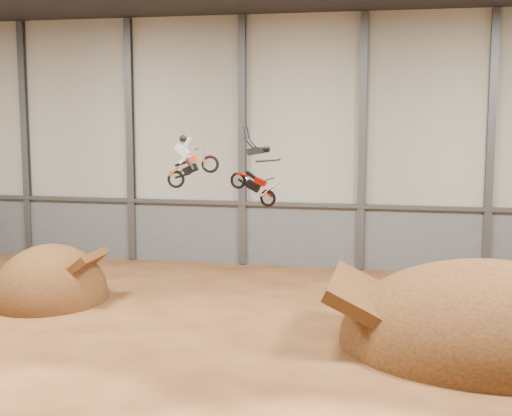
{
  "coord_description": "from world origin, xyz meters",
  "views": [
    {
      "loc": [
        5.54,
        -24.28,
        8.59
      ],
      "look_at": [
        -0.32,
        4.0,
        4.75
      ],
      "focal_mm": 50.0,
      "sensor_mm": 36.0,
      "label": 1
    }
  ],
  "objects_px": {
    "fmx_rider_b": "(249,166)",
    "takeoff_ramp": "(51,300)",
    "landing_ramp": "(486,346)",
    "fmx_rider_a": "(196,155)"
  },
  "relations": [
    {
      "from": "fmx_rider_b",
      "to": "takeoff_ramp",
      "type": "bearing_deg",
      "value": 175.44
    },
    {
      "from": "takeoff_ramp",
      "to": "fmx_rider_b",
      "type": "height_order",
      "value": "fmx_rider_b"
    },
    {
      "from": "takeoff_ramp",
      "to": "fmx_rider_a",
      "type": "xyz_separation_m",
      "value": [
        7.22,
        -0.37,
        6.85
      ]
    },
    {
      "from": "takeoff_ramp",
      "to": "fmx_rider_a",
      "type": "height_order",
      "value": "fmx_rider_a"
    },
    {
      "from": "fmx_rider_a",
      "to": "fmx_rider_b",
      "type": "xyz_separation_m",
      "value": [
        2.95,
        -2.93,
        -0.24
      ]
    },
    {
      "from": "fmx_rider_a",
      "to": "landing_ramp",
      "type": "bearing_deg",
      "value": -16.38
    },
    {
      "from": "fmx_rider_a",
      "to": "fmx_rider_b",
      "type": "relative_size",
      "value": 0.88
    },
    {
      "from": "fmx_rider_b",
      "to": "landing_ramp",
      "type": "bearing_deg",
      "value": 17.22
    },
    {
      "from": "landing_ramp",
      "to": "takeoff_ramp",
      "type": "bearing_deg",
      "value": 171.94
    },
    {
      "from": "takeoff_ramp",
      "to": "landing_ramp",
      "type": "bearing_deg",
      "value": -8.06
    }
  ]
}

